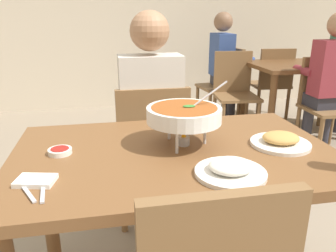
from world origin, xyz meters
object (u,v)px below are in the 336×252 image
object	(u,v)px
chair_bg_middle	(325,99)
curry_bowl	(184,115)
chair_bg_corner	(234,88)
appetizer_plate	(281,141)
dining_table_main	(175,178)
rice_plate	(231,169)
dining_table_far	(296,77)
patron_bg_left	(224,61)
sauce_dish	(60,151)
chair_diner_main	(151,147)
diner_main	(150,109)
chair_bg_window	(272,80)
chair_bg_left	(225,81)
patron_bg_middle	(329,76)

from	to	relation	value
chair_bg_middle	curry_bowl	bearing A→B (deg)	-139.15
chair_bg_corner	appetizer_plate	bearing A→B (deg)	-107.55
dining_table_main	appetizer_plate	distance (m)	0.46
rice_plate	dining_table_far	size ratio (longest dim) A/B	0.24
chair_bg_corner	patron_bg_left	bearing A→B (deg)	86.27
curry_bowl	sauce_dish	world-z (taller)	curry_bowl
chair_diner_main	chair_bg_corner	world-z (taller)	same
diner_main	sauce_dish	size ratio (longest dim) A/B	14.56
chair_bg_window	sauce_dish	bearing A→B (deg)	-131.38
sauce_dish	chair_bg_left	distance (m)	3.08
chair_diner_main	chair_bg_window	distance (m)	2.57
rice_plate	chair_bg_middle	distance (m)	2.48
chair_diner_main	rice_plate	bearing A→B (deg)	-81.67
dining_table_far	chair_bg_left	bearing A→B (deg)	136.84
chair_diner_main	patron_bg_left	xyz separation A→B (m)	(1.17, 1.95, 0.24)
patron_bg_left	chair_bg_window	bearing A→B (deg)	-7.48
curry_bowl	chair_bg_left	size ratio (longest dim) A/B	0.37
dining_table_far	diner_main	bearing A→B (deg)	-142.89
chair_bg_corner	chair_diner_main	bearing A→B (deg)	-127.00
dining_table_main	patron_bg_left	distance (m)	2.89
chair_bg_left	chair_bg_window	size ratio (longest dim) A/B	1.00
chair_diner_main	diner_main	size ratio (longest dim) A/B	0.69
sauce_dish	chair_bg_left	world-z (taller)	chair_bg_left
curry_bowl	chair_bg_window	size ratio (longest dim) A/B	0.37
chair_bg_window	curry_bowl	bearing A→B (deg)	-124.47
appetizer_plate	dining_table_far	world-z (taller)	appetizer_plate
curry_bowl	chair_bg_middle	distance (m)	2.36
appetizer_plate	chair_bg_corner	world-z (taller)	chair_bg_corner
dining_table_far	patron_bg_left	world-z (taller)	patron_bg_left
appetizer_plate	chair_bg_window	distance (m)	2.93
chair_bg_left	dining_table_far	bearing A→B (deg)	-43.16
appetizer_plate	patron_bg_left	distance (m)	2.77
chair_bg_corner	rice_plate	bearing A→B (deg)	-112.29
appetizer_plate	chair_bg_middle	xyz separation A→B (m)	(1.37, 1.60, -0.29)
curry_bowl	patron_bg_left	world-z (taller)	patron_bg_left
diner_main	chair_bg_corner	bearing A→B (deg)	52.39
patron_bg_middle	chair_diner_main	bearing A→B (deg)	-154.96
dining_table_far	chair_bg_left	xyz separation A→B (m)	(-0.60, 0.56, -0.13)
diner_main	chair_bg_left	bearing A→B (deg)	58.06
chair_diner_main	appetizer_plate	xyz separation A→B (m)	(0.43, -0.72, 0.29)
patron_bg_middle	curry_bowl	bearing A→B (deg)	-139.61
diner_main	dining_table_far	bearing A→B (deg)	37.11
dining_table_far	chair_bg_window	bearing A→B (deg)	92.98
chair_diner_main	chair_bg_middle	bearing A→B (deg)	25.91
chair_bg_middle	chair_bg_left	bearing A→B (deg)	119.40
chair_bg_corner	sauce_dish	bearing A→B (deg)	-126.28
dining_table_far	patron_bg_middle	xyz separation A→B (m)	(-0.02, -0.56, 0.11)
sauce_dish	patron_bg_left	size ratio (longest dim) A/B	0.07
chair_bg_window	patron_bg_left	xyz separation A→B (m)	(-0.60, 0.08, 0.24)
dining_table_main	patron_bg_middle	distance (m)	2.34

